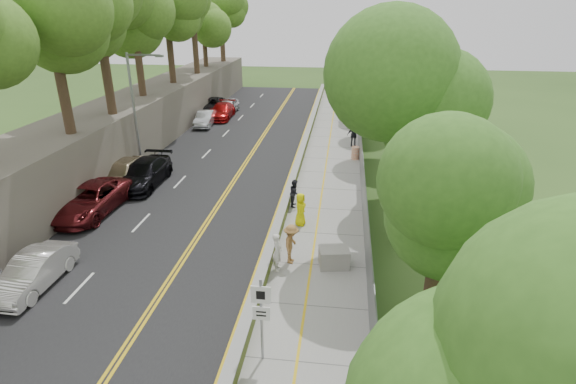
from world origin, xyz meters
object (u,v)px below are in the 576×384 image
construction_barrel (355,153)px  concrete_block (334,257)px  car_1 (34,272)px  painter_0 (301,209)px  person_far (354,135)px  streetlight (137,105)px  signpost (261,311)px  car_2 (90,200)px

construction_barrel → concrete_block: size_ratio=0.74×
concrete_block → car_1: (-12.20, -3.13, 0.26)m
car_1 → painter_0: (10.31, 6.98, 0.20)m
construction_barrel → person_far: (-0.10, 3.25, 0.46)m
streetlight → concrete_block: bearing=-38.8°
signpost → car_2: bearing=139.4°
painter_0 → person_far: size_ratio=0.94×
car_1 → streetlight: bearing=96.2°
car_1 → person_far: 25.24m
car_1 → person_far: (13.20, 21.52, 0.25)m
painter_0 → construction_barrel: bearing=-7.5°
car_2 → car_1: bearing=-76.5°
construction_barrel → concrete_block: construction_barrel is taller
signpost → car_1: (-10.05, 2.88, -1.22)m
car_1 → painter_0: painter_0 is taller
construction_barrel → car_1: (-13.30, -18.26, 0.21)m
streetlight → car_2: 8.11m
streetlight → signpost: streetlight is taller
streetlight → person_far: size_ratio=4.24×
streetlight → concrete_block: (13.66, -11.00, -4.16)m
streetlight → person_far: streetlight is taller
construction_barrel → person_far: 3.29m
car_1 → car_2: 7.11m
concrete_block → car_1: 12.60m
signpost → painter_0: (0.26, 9.87, -1.02)m
painter_0 → person_far: (2.89, 14.53, 0.05)m
concrete_block → car_2: 14.17m
concrete_block → person_far: bearing=86.9°
streetlight → painter_0: 14.26m
car_1 → signpost: bearing=-15.7°
concrete_block → painter_0: (-1.89, 3.85, 0.46)m
streetlight → construction_barrel: streetlight is taller
concrete_block → person_far: 18.42m
car_2 → streetlight: bearing=92.0°
signpost → car_2: (-11.49, 9.85, -1.12)m
signpost → painter_0: 9.92m
signpost → car_1: 10.53m
concrete_block → signpost: bearing=-109.7°
signpost → painter_0: signpost is taller
concrete_block → car_1: car_1 is taller
car_1 → construction_barrel: bearing=54.3°
person_far → streetlight: bearing=29.3°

